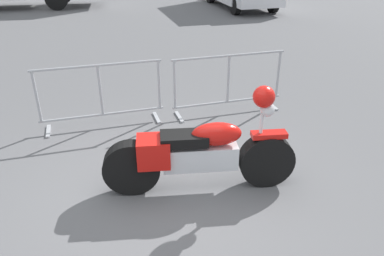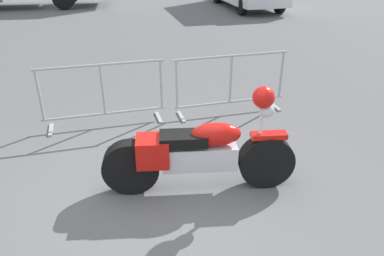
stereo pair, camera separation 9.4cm
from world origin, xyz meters
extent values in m
plane|color=#5B5B5E|center=(0.00, 0.00, 0.00)|extent=(120.00, 120.00, 0.00)
cylinder|color=black|center=(1.28, 0.10, 0.35)|extent=(0.71, 0.30, 0.69)
cylinder|color=black|center=(-0.38, 0.36, 0.35)|extent=(0.71, 0.30, 0.69)
cube|color=silver|center=(0.45, 0.23, 0.46)|extent=(0.94, 0.39, 0.30)
ellipsoid|color=red|center=(0.64, 0.20, 0.76)|extent=(0.64, 0.37, 0.28)
cube|color=black|center=(0.25, 0.26, 0.72)|extent=(0.60, 0.38, 0.13)
cube|color=red|center=(-0.11, 0.32, 0.56)|extent=(0.44, 0.40, 0.35)
cube|color=red|center=(1.28, 0.10, 0.72)|extent=(0.45, 0.22, 0.07)
cylinder|color=silver|center=(1.17, 0.12, 0.86)|extent=(0.05, 0.05, 0.49)
sphere|color=silver|center=(1.22, 0.11, 1.05)|extent=(0.17, 0.17, 0.17)
sphere|color=red|center=(1.17, 0.12, 1.21)|extent=(0.26, 0.26, 0.26)
cylinder|color=#9EA0A5|center=(-0.65, 2.34, 1.05)|extent=(2.05, 0.12, 0.04)
cylinder|color=#9EA0A5|center=(-0.65, 2.34, 0.20)|extent=(2.05, 0.12, 0.04)
cylinder|color=#9EA0A5|center=(-1.63, 2.31, 0.62)|extent=(0.05, 0.05, 0.85)
cylinder|color=#9EA0A5|center=(-0.65, 2.34, 0.62)|extent=(0.05, 0.05, 0.85)
cylinder|color=#9EA0A5|center=(0.32, 2.38, 0.62)|extent=(0.05, 0.05, 0.85)
cube|color=#9EA0A5|center=(-1.56, 2.31, 0.01)|extent=(0.08, 0.44, 0.03)
cube|color=#9EA0A5|center=(0.25, 2.38, 0.01)|extent=(0.08, 0.44, 0.03)
cylinder|color=#9EA0A5|center=(1.54, 2.34, 1.05)|extent=(2.05, 0.12, 0.04)
cylinder|color=#9EA0A5|center=(1.54, 2.34, 0.20)|extent=(2.05, 0.12, 0.04)
cylinder|color=#9EA0A5|center=(0.57, 2.31, 0.62)|extent=(0.05, 0.05, 0.85)
cylinder|color=#9EA0A5|center=(1.54, 2.34, 0.62)|extent=(0.05, 0.05, 0.85)
cylinder|color=#9EA0A5|center=(2.52, 2.38, 0.62)|extent=(0.05, 0.05, 0.85)
cube|color=#9EA0A5|center=(0.64, 2.31, 0.01)|extent=(0.08, 0.44, 0.03)
cube|color=#9EA0A5|center=(2.45, 2.38, 0.01)|extent=(0.08, 0.44, 0.03)
cylinder|color=black|center=(6.72, 11.40, 0.36)|extent=(0.26, 0.73, 0.72)
cylinder|color=black|center=(5.04, 11.36, 0.36)|extent=(0.26, 0.73, 0.72)
camera|label=1|loc=(-0.62, -3.54, 2.85)|focal=35.00mm
camera|label=2|loc=(-0.53, -3.56, 2.85)|focal=35.00mm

